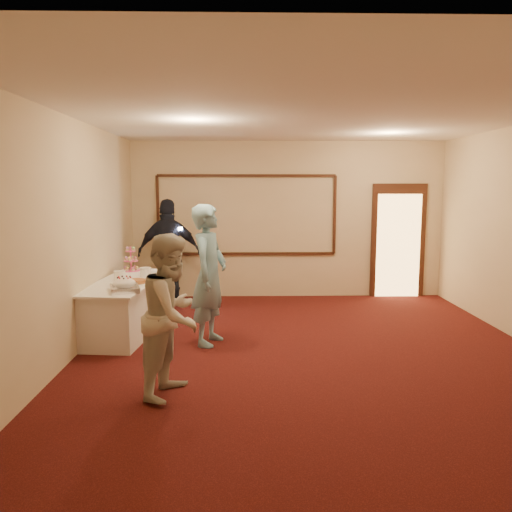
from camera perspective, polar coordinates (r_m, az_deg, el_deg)
The scene contains 14 objects.
floor at distance 6.55m, azimuth 6.26°, elevation -11.18°, with size 7.00×7.00×0.00m, color #320B0B.
room_walls at distance 6.19m, azimuth 6.54°, elevation 6.83°, with size 6.04×7.04×3.02m.
wall_molding at distance 9.62m, azimuth -1.07°, elevation 4.71°, with size 3.45×0.04×1.55m.
doorway at distance 10.10m, azimuth 15.93°, elevation 1.60°, with size 1.05×0.07×2.20m.
buffet_table at distance 7.63m, azimuth -14.47°, elevation -5.59°, with size 1.08×2.27×0.77m.
pavlova_tray at distance 6.82m, azimuth -14.81°, elevation -3.24°, with size 0.47×0.54×0.18m.
cupcake_stand at distance 8.41m, azimuth -14.11°, elevation -0.59°, with size 0.30×0.30×0.44m.
plate_stack_a at distance 7.63m, azimuth -15.31°, elevation -2.15°, with size 0.17×0.17×0.14m.
plate_stack_b at distance 7.82m, azimuth -12.51°, elevation -1.81°, with size 0.17×0.17×0.14m.
tart at distance 7.29m, azimuth -13.48°, elevation -2.89°, with size 0.31×0.31×0.06m.
man at distance 6.78m, azimuth -5.37°, elevation -2.16°, with size 0.70×0.46×1.91m, color #78ABC5.
woman at distance 5.21m, azimuth -9.54°, elevation -6.65°, with size 0.81×0.63×1.67m, color beige.
guest at distance 9.11m, azimuth -9.89°, elevation 0.39°, with size 1.13×0.47×1.92m, color black.
camera_flash at distance 8.87m, azimuth -8.66°, elevation 3.10°, with size 0.07×0.04×0.05m, color white.
Camera 1 is at (-0.84, -6.13, 2.14)m, focal length 35.00 mm.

